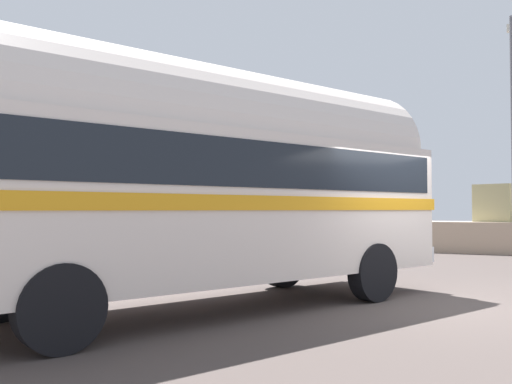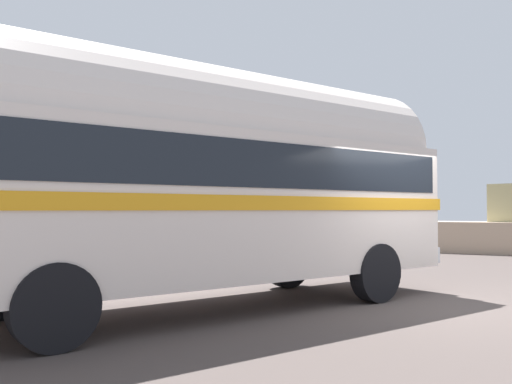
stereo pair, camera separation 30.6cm
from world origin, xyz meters
name	(u,v)px [view 1 (the left image)]	position (x,y,z in m)	size (l,w,h in m)	color
ground	(434,305)	(0.00, 0.00, 0.01)	(32.00, 26.00, 0.02)	#473E3A
breakwater	(497,234)	(0.23, 11.80, 0.68)	(31.36, 2.28, 2.41)	tan
vintage_coach	(205,175)	(-2.99, -2.10, 2.05)	(5.60, 8.83, 3.70)	black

